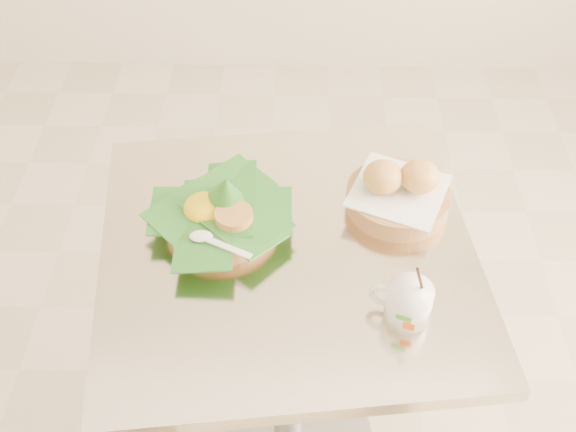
{
  "coord_description": "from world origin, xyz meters",
  "views": [
    {
      "loc": [
        0.11,
        -0.91,
        1.74
      ],
      "look_at": [
        0.09,
        0.03,
        0.82
      ],
      "focal_mm": 45.0,
      "sensor_mm": 36.0,
      "label": 1
    }
  ],
  "objects_px": {
    "rice_basket": "(221,211)",
    "cafe_table": "(288,319)",
    "bread_basket": "(399,192)",
    "coffee_mug": "(407,301)"
  },
  "relations": [
    {
      "from": "rice_basket",
      "to": "cafe_table",
      "type": "bearing_deg",
      "value": -23.35
    },
    {
      "from": "rice_basket",
      "to": "coffee_mug",
      "type": "xyz_separation_m",
      "value": [
        0.34,
        -0.21,
        0.0
      ]
    },
    {
      "from": "rice_basket",
      "to": "coffee_mug",
      "type": "bearing_deg",
      "value": -32.19
    },
    {
      "from": "bread_basket",
      "to": "cafe_table",
      "type": "bearing_deg",
      "value": -151.44
    },
    {
      "from": "bread_basket",
      "to": "coffee_mug",
      "type": "distance_m",
      "value": 0.27
    },
    {
      "from": "cafe_table",
      "to": "coffee_mug",
      "type": "xyz_separation_m",
      "value": [
        0.21,
        -0.16,
        0.26
      ]
    },
    {
      "from": "cafe_table",
      "to": "rice_basket",
      "type": "distance_m",
      "value": 0.29
    },
    {
      "from": "cafe_table",
      "to": "coffee_mug",
      "type": "height_order",
      "value": "coffee_mug"
    },
    {
      "from": "rice_basket",
      "to": "bread_basket",
      "type": "relative_size",
      "value": 1.21
    },
    {
      "from": "bread_basket",
      "to": "coffee_mug",
      "type": "bearing_deg",
      "value": -91.84
    }
  ]
}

